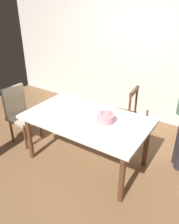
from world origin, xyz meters
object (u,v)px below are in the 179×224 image
at_px(chair_spindle_back, 122,115).
at_px(chair_upholstered, 20,112).
at_px(dining_table, 86,123).
at_px(plate_far_side, 90,109).
at_px(birthday_cake, 106,118).
at_px(plate_near_celebrant, 50,115).

relative_size(chair_spindle_back, chair_upholstered, 1.00).
height_order(dining_table, chair_upholstered, chair_upholstered).
relative_size(dining_table, plate_far_side, 7.78).
height_order(birthday_cake, plate_far_side, birthday_cake).
distance_m(plate_near_celebrant, chair_spindle_back, 1.25).
bearing_deg(birthday_cake, chair_upholstered, -174.52).
bearing_deg(birthday_cake, plate_near_celebrant, -161.10).
distance_m(dining_table, plate_near_celebrant, 0.53).
xyz_separation_m(dining_table, birthday_cake, (0.28, 0.03, 0.14)).
bearing_deg(plate_near_celebrant, chair_upholstered, 171.87).
relative_size(dining_table, chair_spindle_back, 1.80).
height_order(birthday_cake, plate_near_celebrant, birthday_cake).
distance_m(plate_far_side, chair_upholstered, 1.23).
xyz_separation_m(birthday_cake, chair_upholstered, (-1.52, -0.15, -0.27)).
xyz_separation_m(plate_near_celebrant, plate_far_side, (0.39, 0.44, 0.00)).
height_order(dining_table, plate_far_side, plate_far_side).
relative_size(plate_far_side, chair_spindle_back, 0.23).
bearing_deg(chair_upholstered, plate_near_celebrant, -8.13).
relative_size(plate_far_side, chair_upholstered, 0.23).
bearing_deg(plate_far_side, chair_spindle_back, 67.55).
distance_m(plate_near_celebrant, chair_upholstered, 0.81).
distance_m(dining_table, birthday_cake, 0.31).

